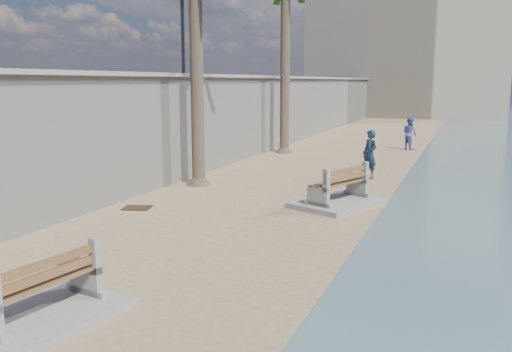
% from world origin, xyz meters
% --- Properties ---
extents(seawall, '(0.45, 70.00, 3.50)m').
position_xyz_m(seawall, '(-5.20, 20.00, 1.75)').
color(seawall, gray).
rests_on(seawall, ground_plane).
extents(wall_cap, '(0.80, 70.00, 0.12)m').
position_xyz_m(wall_cap, '(-5.20, 20.00, 3.55)').
color(wall_cap, gray).
rests_on(wall_cap, seawall).
extents(end_building, '(18.00, 12.00, 14.00)m').
position_xyz_m(end_building, '(-2.00, 52.00, 7.00)').
color(end_building, '#B7AA93').
rests_on(end_building, ground_plane).
extents(bench_near, '(1.89, 2.49, 0.95)m').
position_xyz_m(bench_near, '(-1.46, 1.17, 0.42)').
color(bench_near, gray).
rests_on(bench_near, ground_plane).
extents(bench_far, '(2.50, 2.92, 1.03)m').
position_xyz_m(bench_far, '(0.79, 9.87, 0.45)').
color(bench_far, gray).
rests_on(bench_far, ground_plane).
extents(person_a, '(0.84, 0.81, 1.95)m').
position_xyz_m(person_a, '(0.84, 14.41, 0.97)').
color(person_a, '#15253A').
rests_on(person_a, ground_plane).
extents(person_b, '(1.09, 1.07, 1.79)m').
position_xyz_m(person_b, '(1.27, 23.21, 0.89)').
color(person_b, '#5057A7').
rests_on(person_b, ground_plane).
extents(debris_c, '(0.85, 0.75, 0.03)m').
position_xyz_m(debris_c, '(-4.13, 7.53, 0.01)').
color(debris_c, '#382616').
rests_on(debris_c, ground_plane).
extents(debris_d, '(0.50, 0.58, 0.03)m').
position_xyz_m(debris_d, '(-3.06, 3.41, 0.01)').
color(debris_d, '#382616').
rests_on(debris_d, ground_plane).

